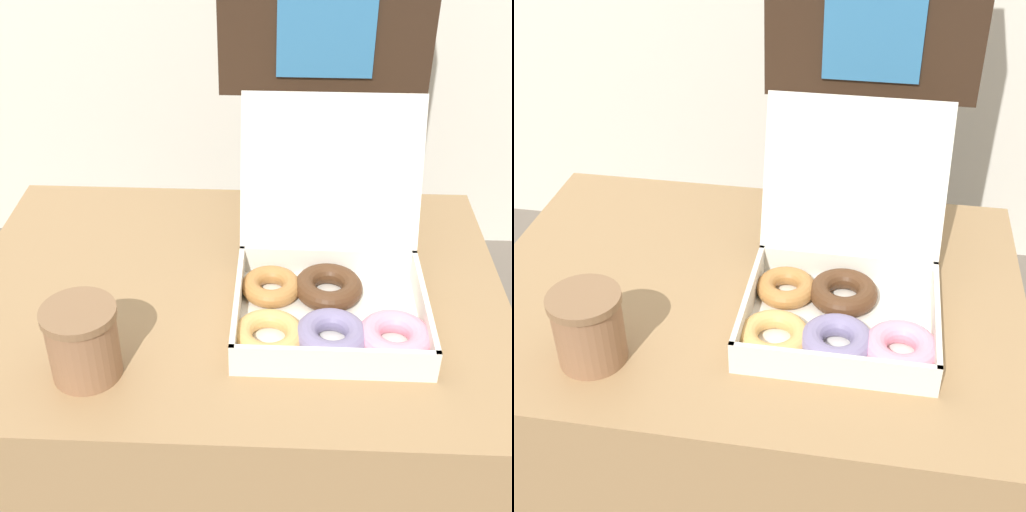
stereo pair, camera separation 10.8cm
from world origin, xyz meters
TOP-DOWN VIEW (x-y plane):
  - table at (0.00, 0.00)m, footprint 0.88×0.66m
  - donut_box at (0.15, -0.06)m, footprint 0.32×0.34m
  - coffee_cup at (-0.19, -0.20)m, footprint 0.10×0.10m
  - person_customer at (0.15, 0.61)m, footprint 0.44×0.24m

SIDE VIEW (x-z plane):
  - table at x=0.00m, z-range 0.00..0.75m
  - donut_box at x=0.15m, z-range 0.64..0.93m
  - coffee_cup at x=-0.19m, z-range 0.75..0.86m
  - person_customer at x=0.15m, z-range 0.08..1.76m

